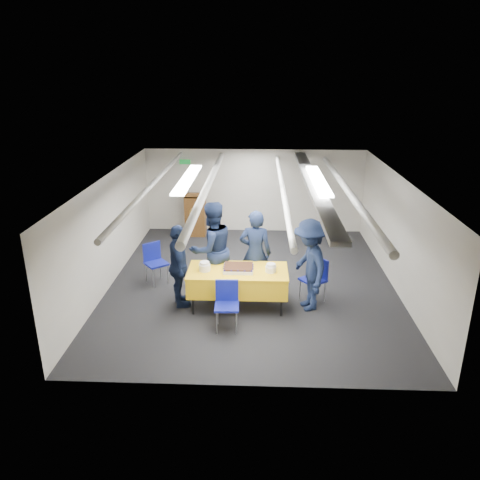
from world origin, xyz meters
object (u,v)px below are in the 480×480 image
Objects in this scene: podium at (196,213)px; sailor_b at (212,249)px; serving_table at (238,280)px; sailor_c at (179,266)px; chair_right at (316,275)px; sailor_d at (309,265)px; sailor_a at (255,253)px; chair_left at (154,259)px; chair_near at (227,300)px; sheet_cake at (238,268)px.

podium is 3.71m from sailor_b.
sailor_c reaches higher than serving_table.
serving_table is 1.57m from chair_right.
sailor_d is (1.88, -0.51, -0.08)m from sailor_b.
sailor_d is (2.46, -0.00, 0.07)m from sailor_c.
sailor_a is 0.87m from sailor_b.
sailor_b reaches higher than chair_left.
sailor_d is (-0.19, -0.34, 0.36)m from chair_right.
podium is 1.44× the size of chair_near.
serving_table is 4.35m from podium.
sailor_d is at bearing 27.35° from chair_near.
serving_table is 0.76m from sailor_a.
chair_right is 0.49× the size of sailor_a.
sailor_b is at bearing -77.30° from podium.
sailor_d is (1.33, 0.03, 0.07)m from sheet_cake.
sailor_b is (1.29, -0.53, 0.44)m from chair_left.
sailor_b reaches higher than chair_right.
podium is 1.44× the size of chair_right.
chair_right is at bearing 173.86° from sailor_a.
sailor_a is (0.32, 0.61, 0.33)m from serving_table.
chair_left is at bearing -56.11° from sailor_b.
chair_left is at bearing 168.24° from chair_right.
sailor_b is at bearing 135.51° from serving_table.
serving_table is at bearing -166.69° from chair_right.
podium is (-1.35, 4.13, 0.05)m from serving_table.
sheet_cake is at bearing -43.75° from serving_table.
serving_table is 2.12m from chair_left.
sailor_a is at bearing -11.92° from chair_left.
chair_right is at bearing -98.51° from sailor_c.
serving_table is 2.17× the size of chair_right.
sheet_cake is at bearing -71.78° from podium.
chair_near is (-0.17, -0.74, -0.29)m from sheet_cake.
chair_near is at bearing -101.74° from serving_table.
sailor_d is at bearing -56.81° from podium.
chair_near is at bearing -76.31° from sailor_d.
sailor_c is (-1.45, -0.58, -0.07)m from sailor_a.
sailor_a reaches higher than chair_near.
serving_table is 0.77m from chair_near.
chair_right is 0.53m from sailor_d.
chair_right is 3.43m from chair_left.
sheet_cake is (0.01, -0.01, 0.26)m from serving_table.
chair_near reaches higher than serving_table.
sailor_c is 2.47m from sailor_d.
chair_right is (1.51, 0.37, -0.29)m from sheet_cake.
podium is at bearing -111.07° from sailor_b.
sailor_b is (0.81, -3.60, 0.36)m from podium.
chair_near is 1.49m from sailor_a.
sailor_c is at bearing 141.09° from chair_near.
chair_right is (1.53, 0.36, -0.03)m from serving_table.
sailor_d reaches higher than sailor_c.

